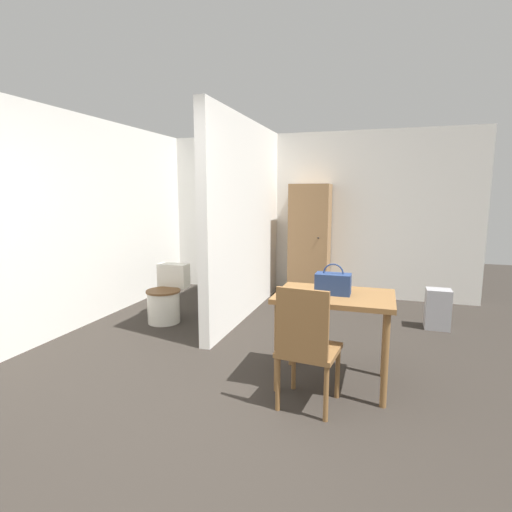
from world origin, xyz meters
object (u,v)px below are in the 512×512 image
object	(u,v)px
wooden_chair	(306,344)
toilet	(166,298)
dining_table	(334,307)
wooden_cabinet	(310,242)
handbag	(333,283)
space_heater	(438,309)

from	to	relation	value
wooden_chair	toilet	bearing A→B (deg)	149.68
dining_table	wooden_cabinet	world-z (taller)	wooden_cabinet
wooden_cabinet	handbag	bearing A→B (deg)	-76.01
toilet	space_heater	bearing A→B (deg)	12.55
dining_table	toilet	size ratio (longest dim) A/B	1.36
wooden_chair	handbag	distance (m)	0.60
handbag	wooden_cabinet	distance (m)	2.85
wooden_chair	handbag	xyz separation A→B (m)	(0.12, 0.46, 0.36)
wooden_chair	toilet	distance (m)	2.57
dining_table	wooden_cabinet	xyz separation A→B (m)	(-0.71, 2.76, 0.20)
toilet	space_heater	xyz separation A→B (m)	(3.20, 0.71, -0.05)
dining_table	handbag	world-z (taller)	handbag
toilet	handbag	bearing A→B (deg)	-26.05
handbag	wooden_cabinet	bearing A→B (deg)	103.99
dining_table	space_heater	xyz separation A→B (m)	(1.01, 1.77, -0.43)
handbag	toilet	bearing A→B (deg)	153.95
space_heater	toilet	bearing A→B (deg)	-167.45
toilet	wooden_cabinet	world-z (taller)	wooden_cabinet
handbag	space_heater	size ratio (longest dim) A/B	0.59
handbag	space_heater	distance (m)	2.14
space_heater	dining_table	bearing A→B (deg)	-119.60
dining_table	wooden_chair	distance (m)	0.51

